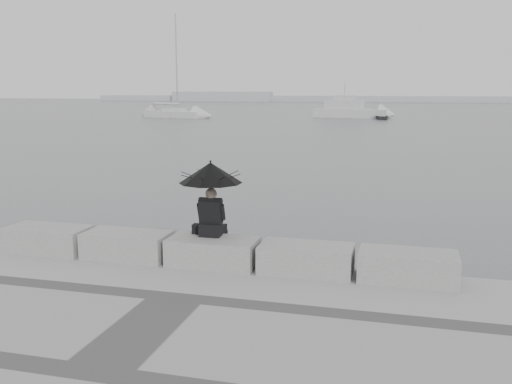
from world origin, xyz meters
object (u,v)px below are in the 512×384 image
(seated_person, at_px, (211,182))
(sailboat_left, at_px, (174,113))
(motor_cruiser, at_px, (351,111))
(dinghy, at_px, (382,117))

(seated_person, relative_size, sailboat_left, 0.11)
(seated_person, height_order, sailboat_left, sailboat_left)
(motor_cruiser, bearing_deg, sailboat_left, -154.17)
(sailboat_left, distance_m, motor_cruiser, 22.64)
(motor_cruiser, bearing_deg, dinghy, -27.99)
(sailboat_left, bearing_deg, dinghy, 21.01)
(seated_person, xyz_separation_m, sailboat_left, (-25.57, 58.86, -1.49))
(seated_person, bearing_deg, dinghy, 87.32)
(sailboat_left, xyz_separation_m, dinghy, (25.92, 2.34, -0.23))
(motor_cruiser, relative_size, dinghy, 2.86)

